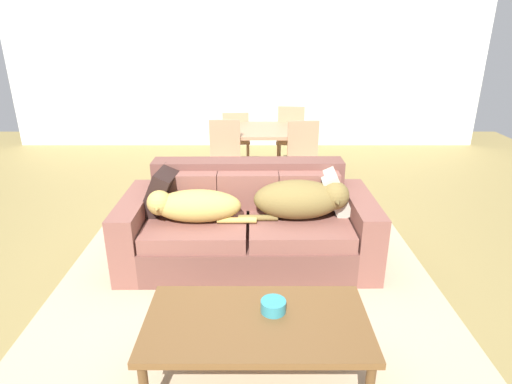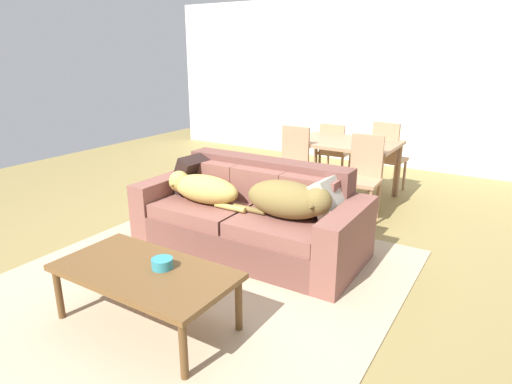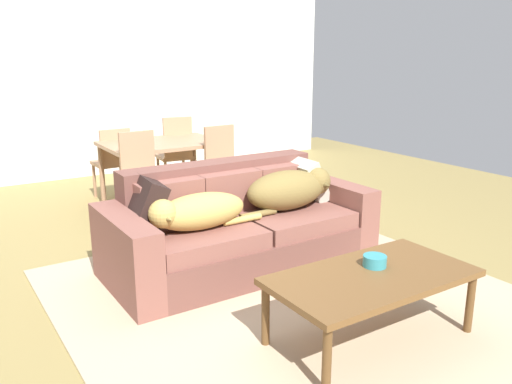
{
  "view_description": "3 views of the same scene",
  "coord_description": "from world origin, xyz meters",
  "px_view_note": "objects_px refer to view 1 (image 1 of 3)",
  "views": [
    {
      "loc": [
        0.17,
        -3.39,
        1.95
      ],
      "look_at": [
        0.16,
        -0.01,
        0.64
      ],
      "focal_mm": 29.68,
      "sensor_mm": 36.0,
      "label": 1
    },
    {
      "loc": [
        2.24,
        -3.31,
        1.84
      ],
      "look_at": [
        0.24,
        -0.13,
        0.63
      ],
      "focal_mm": 30.91,
      "sensor_mm": 36.0,
      "label": 2
    },
    {
      "loc": [
        -1.96,
        -3.52,
        1.71
      ],
      "look_at": [
        0.13,
        -0.23,
        0.67
      ],
      "focal_mm": 36.74,
      "sensor_mm": 36.0,
      "label": 3
    }
  ],
  "objects_px": {
    "dog_on_left_cushion": "(194,206)",
    "bowl_on_coffee_table": "(275,306)",
    "couch": "(250,225)",
    "coffee_table": "(258,326)",
    "throw_pillow_by_left_arm": "(162,191)",
    "dog_on_right_cushion": "(304,199)",
    "dining_chair_near_left": "(227,158)",
    "dining_chair_far_right": "(293,136)",
    "throw_pillow_by_right_arm": "(337,192)",
    "dining_chair_far_left": "(238,138)",
    "dining_table": "(266,134)",
    "dining_chair_near_right": "(305,159)"
  },
  "relations": [
    {
      "from": "couch",
      "to": "dog_on_left_cushion",
      "type": "bearing_deg",
      "value": -159.89
    },
    {
      "from": "couch",
      "to": "dog_on_right_cushion",
      "type": "distance_m",
      "value": 0.55
    },
    {
      "from": "throw_pillow_by_right_arm",
      "to": "dining_chair_far_right",
      "type": "height_order",
      "value": "dining_chair_far_right"
    },
    {
      "from": "coffee_table",
      "to": "dining_chair_near_right",
      "type": "relative_size",
      "value": 1.31
    },
    {
      "from": "throw_pillow_by_right_arm",
      "to": "bowl_on_coffee_table",
      "type": "distance_m",
      "value": 1.57
    },
    {
      "from": "dog_on_right_cushion",
      "to": "dining_chair_far_left",
      "type": "relative_size",
      "value": 1.08
    },
    {
      "from": "dining_chair_near_right",
      "to": "dining_chair_far_left",
      "type": "relative_size",
      "value": 1.11
    },
    {
      "from": "throw_pillow_by_left_arm",
      "to": "dog_on_left_cushion",
      "type": "bearing_deg",
      "value": -35.53
    },
    {
      "from": "dog_on_left_cushion",
      "to": "dining_chair_far_left",
      "type": "bearing_deg",
      "value": 84.4
    },
    {
      "from": "dining_table",
      "to": "dining_chair_near_right",
      "type": "distance_m",
      "value": 0.78
    },
    {
      "from": "coffee_table",
      "to": "dining_chair_near_left",
      "type": "bearing_deg",
      "value": 97.43
    },
    {
      "from": "dining_chair_near_left",
      "to": "dining_chair_far_right",
      "type": "relative_size",
      "value": 1.0
    },
    {
      "from": "dog_on_right_cushion",
      "to": "dining_chair_far_right",
      "type": "height_order",
      "value": "dining_chair_far_right"
    },
    {
      "from": "dining_chair_far_right",
      "to": "dining_chair_near_right",
      "type": "bearing_deg",
      "value": 100.02
    },
    {
      "from": "couch",
      "to": "dining_table",
      "type": "distance_m",
      "value": 1.99
    },
    {
      "from": "dining_chair_near_right",
      "to": "dining_chair_far_right",
      "type": "relative_size",
      "value": 1.0
    },
    {
      "from": "dining_chair_far_left",
      "to": "couch",
      "type": "bearing_deg",
      "value": 92.69
    },
    {
      "from": "throw_pillow_by_right_arm",
      "to": "coffee_table",
      "type": "xyz_separation_m",
      "value": [
        -0.69,
        -1.52,
        -0.22
      ]
    },
    {
      "from": "throw_pillow_by_left_arm",
      "to": "dining_chair_far_left",
      "type": "bearing_deg",
      "value": 77.4
    },
    {
      "from": "throw_pillow_by_right_arm",
      "to": "dining_chair_near_left",
      "type": "height_order",
      "value": "dining_chair_near_left"
    },
    {
      "from": "couch",
      "to": "coffee_table",
      "type": "distance_m",
      "value": 1.46
    },
    {
      "from": "dog_on_right_cushion",
      "to": "bowl_on_coffee_table",
      "type": "relative_size",
      "value": 6.38
    },
    {
      "from": "dining_chair_near_right",
      "to": "dining_chair_far_right",
      "type": "bearing_deg",
      "value": 90.42
    },
    {
      "from": "dog_on_left_cushion",
      "to": "dog_on_right_cushion",
      "type": "xyz_separation_m",
      "value": [
        0.91,
        0.07,
        0.03
      ]
    },
    {
      "from": "dining_table",
      "to": "dining_chair_far_right",
      "type": "xyz_separation_m",
      "value": [
        0.39,
        0.52,
        -0.15
      ]
    },
    {
      "from": "couch",
      "to": "dog_on_left_cushion",
      "type": "relative_size",
      "value": 2.41
    },
    {
      "from": "dining_chair_near_left",
      "to": "dining_chair_far_left",
      "type": "distance_m",
      "value": 1.17
    },
    {
      "from": "dining_chair_near_right",
      "to": "dining_chair_far_right",
      "type": "distance_m",
      "value": 1.14
    },
    {
      "from": "throw_pillow_by_right_arm",
      "to": "dining_chair_far_right",
      "type": "relative_size",
      "value": 0.39
    },
    {
      "from": "bowl_on_coffee_table",
      "to": "dining_chair_far_left",
      "type": "height_order",
      "value": "dining_chair_far_left"
    },
    {
      "from": "throw_pillow_by_right_arm",
      "to": "dining_chair_far_left",
      "type": "bearing_deg",
      "value": 111.83
    },
    {
      "from": "bowl_on_coffee_table",
      "to": "dining_chair_near_right",
      "type": "distance_m",
      "value": 2.74
    },
    {
      "from": "throw_pillow_by_left_arm",
      "to": "throw_pillow_by_right_arm",
      "type": "bearing_deg",
      "value": 0.55
    },
    {
      "from": "dog_on_left_cushion",
      "to": "dining_chair_far_right",
      "type": "bearing_deg",
      "value": 68.33
    },
    {
      "from": "bowl_on_coffee_table",
      "to": "coffee_table",
      "type": "bearing_deg",
      "value": -140.81
    },
    {
      "from": "couch",
      "to": "dining_chair_near_right",
      "type": "distance_m",
      "value": 1.48
    },
    {
      "from": "throw_pillow_by_left_arm",
      "to": "dining_chair_far_right",
      "type": "relative_size",
      "value": 0.41
    },
    {
      "from": "dining_table",
      "to": "dining_chair_far_left",
      "type": "bearing_deg",
      "value": 123.88
    },
    {
      "from": "dining_chair_far_left",
      "to": "dog_on_right_cushion",
      "type": "bearing_deg",
      "value": 102.21
    },
    {
      "from": "throw_pillow_by_right_arm",
      "to": "dining_chair_far_left",
      "type": "xyz_separation_m",
      "value": [
        -0.98,
        2.46,
        -0.12
      ]
    },
    {
      "from": "dog_on_right_cushion",
      "to": "dining_chair_near_left",
      "type": "relative_size",
      "value": 0.97
    },
    {
      "from": "dog_on_left_cushion",
      "to": "throw_pillow_by_right_arm",
      "type": "xyz_separation_m",
      "value": [
        1.22,
        0.24,
        0.03
      ]
    },
    {
      "from": "dining_chair_near_right",
      "to": "dining_chair_far_right",
      "type": "height_order",
      "value": "dining_chair_far_right"
    },
    {
      "from": "dog_on_left_cushion",
      "to": "bowl_on_coffee_table",
      "type": "relative_size",
      "value": 6.2
    },
    {
      "from": "dog_on_left_cushion",
      "to": "dining_chair_near_left",
      "type": "distance_m",
      "value": 1.54
    },
    {
      "from": "dining_chair_far_right",
      "to": "dining_chair_near_left",
      "type": "bearing_deg",
      "value": 59.06
    },
    {
      "from": "couch",
      "to": "dog_on_right_cushion",
      "type": "bearing_deg",
      "value": -12.77
    },
    {
      "from": "dog_on_left_cushion",
      "to": "dining_table",
      "type": "xyz_separation_m",
      "value": [
        0.63,
        2.12,
        0.1
      ]
    },
    {
      "from": "coffee_table",
      "to": "dining_chair_near_left",
      "type": "distance_m",
      "value": 2.84
    },
    {
      "from": "couch",
      "to": "coffee_table",
      "type": "relative_size",
      "value": 1.73
    }
  ]
}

